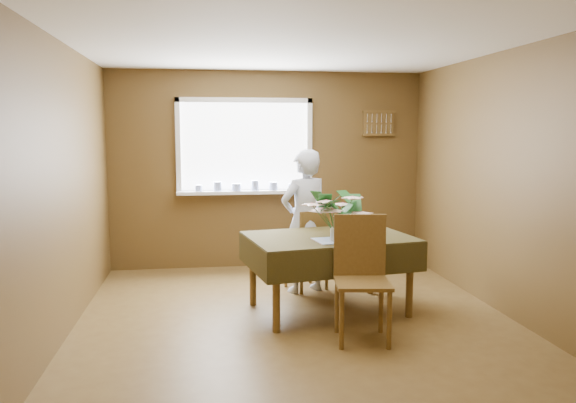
{
  "coord_description": "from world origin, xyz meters",
  "views": [
    {
      "loc": [
        -0.82,
        -4.9,
        1.74
      ],
      "look_at": [
        0.0,
        0.55,
        1.05
      ],
      "focal_mm": 35.0,
      "sensor_mm": 36.0,
      "label": 1
    }
  ],
  "objects": [
    {
      "name": "side_plate",
      "position": [
        0.8,
        0.51,
        0.75
      ],
      "size": [
        0.27,
        0.27,
        0.01
      ],
      "primitive_type": "cylinder",
      "rotation": [
        0.0,
        0.0,
        -0.02
      ],
      "color": "white",
      "rests_on": "dining_table"
    },
    {
      "name": "spoon_rack",
      "position": [
        1.45,
        2.22,
        1.85
      ],
      "size": [
        0.44,
        0.05,
        0.33
      ],
      "color": "brown",
      "rests_on": "wall_back"
    },
    {
      "name": "chair_near",
      "position": [
        0.48,
        -0.44,
        0.56
      ],
      "size": [
        0.5,
        0.5,
        1.04
      ],
      "rotation": [
        0.0,
        0.0,
        -0.14
      ],
      "color": "brown",
      "rests_on": "floor"
    },
    {
      "name": "seated_woman",
      "position": [
        0.24,
        0.98,
        0.78
      ],
      "size": [
        0.67,
        0.56,
        1.55
      ],
      "primitive_type": "imported",
      "rotation": [
        0.0,
        0.0,
        3.52
      ],
      "color": "white",
      "rests_on": "floor"
    },
    {
      "name": "wall_left",
      "position": [
        -2.0,
        0.0,
        1.25
      ],
      "size": [
        0.0,
        4.5,
        4.5
      ],
      "primitive_type": "plane",
      "rotation": [
        1.57,
        0.0,
        1.57
      ],
      "color": "brown",
      "rests_on": "floor"
    },
    {
      "name": "wall_right",
      "position": [
        2.0,
        0.0,
        1.25
      ],
      "size": [
        0.0,
        4.5,
        4.5
      ],
      "primitive_type": "plane",
      "rotation": [
        1.57,
        0.0,
        -1.57
      ],
      "color": "brown",
      "rests_on": "floor"
    },
    {
      "name": "dining_table",
      "position": [
        0.36,
        0.29,
        0.65
      ],
      "size": [
        1.68,
        1.28,
        0.75
      ],
      "rotation": [
        0.0,
        0.0,
        0.16
      ],
      "color": "brown",
      "rests_on": "floor"
    },
    {
      "name": "wall_front",
      "position": [
        0.0,
        -2.25,
        1.25
      ],
      "size": [
        4.0,
        0.0,
        4.0
      ],
      "primitive_type": "plane",
      "rotation": [
        -1.57,
        0.0,
        0.0
      ],
      "color": "brown",
      "rests_on": "floor"
    },
    {
      "name": "ceiling",
      "position": [
        0.0,
        0.0,
        2.5
      ],
      "size": [
        4.5,
        4.5,
        0.0
      ],
      "primitive_type": "plane",
      "rotation": [
        3.14,
        0.0,
        0.0
      ],
      "color": "white",
      "rests_on": "wall_back"
    },
    {
      "name": "flower_bouquet",
      "position": [
        0.36,
        0.03,
        1.02
      ],
      "size": [
        0.5,
        0.5,
        0.43
      ],
      "rotation": [
        0.0,
        0.0,
        0.16
      ],
      "color": "white",
      "rests_on": "dining_table"
    },
    {
      "name": "wall_back",
      "position": [
        0.0,
        2.25,
        1.25
      ],
      "size": [
        4.0,
        0.0,
        4.0
      ],
      "primitive_type": "plane",
      "rotation": [
        1.57,
        0.0,
        0.0
      ],
      "color": "brown",
      "rests_on": "floor"
    },
    {
      "name": "floor",
      "position": [
        0.0,
        0.0,
        0.0
      ],
      "size": [
        4.5,
        4.5,
        0.0
      ],
      "primitive_type": "plane",
      "color": "brown",
      "rests_on": "ground"
    },
    {
      "name": "window_assembly",
      "position": [
        -0.3,
        2.2,
        1.35
      ],
      "size": [
        1.72,
        0.2,
        1.22
      ],
      "color": "white",
      "rests_on": "wall_back"
    },
    {
      "name": "chair_far",
      "position": [
        0.32,
        1.02,
        0.49
      ],
      "size": [
        0.5,
        0.5,
        0.9
      ],
      "rotation": [
        0.0,
        0.0,
        3.54
      ],
      "color": "brown",
      "rests_on": "floor"
    },
    {
      "name": "table_knife",
      "position": [
        0.61,
        0.08,
        0.75
      ],
      "size": [
        0.07,
        0.21,
        0.0
      ],
      "primitive_type": "cube",
      "rotation": [
        0.0,
        0.0,
        0.22
      ],
      "color": "silver",
      "rests_on": "dining_table"
    }
  ]
}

